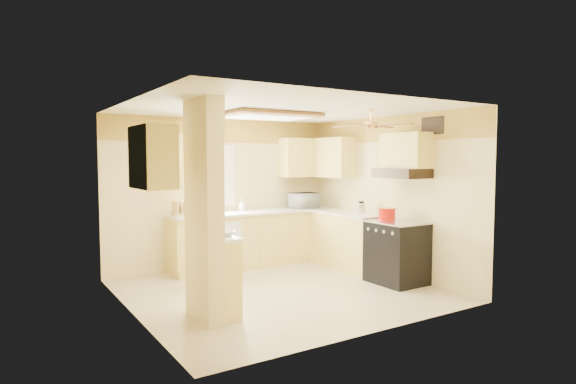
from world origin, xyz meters
TOP-DOWN VIEW (x-y plane):
  - floor at (0.00, 0.00)m, footprint 4.00×4.00m
  - ceiling at (0.00, 0.00)m, footprint 4.00×4.00m
  - wall_back at (0.00, 1.90)m, footprint 4.00×0.00m
  - wall_front at (0.00, -1.90)m, footprint 4.00×0.00m
  - wall_left at (-2.00, 0.00)m, footprint 0.00×3.80m
  - wall_right at (2.00, 0.00)m, footprint 0.00×3.80m
  - wallpaper_border at (0.00, 1.88)m, footprint 4.00×0.02m
  - partition_column at (-1.35, -0.55)m, footprint 0.20×0.70m
  - partition_ledge at (-1.13, -0.55)m, footprint 0.25×0.55m
  - ledge_top at (-1.13, -0.55)m, footprint 0.28×0.58m
  - lower_cabinets_back at (0.50, 1.60)m, footprint 3.00×0.60m
  - lower_cabinets_right at (1.70, 0.60)m, footprint 0.60×1.40m
  - countertop_back at (0.50, 1.59)m, footprint 3.04×0.64m
  - countertop_right at (1.69, 0.60)m, footprint 0.64×1.44m
  - dishwasher_panel at (-0.25, 1.29)m, footprint 0.58×0.02m
  - window at (-0.25, 1.89)m, footprint 0.92×0.02m
  - upper_cab_back_left at (-0.85, 1.72)m, footprint 0.60×0.35m
  - upper_cab_back_right at (1.55, 1.72)m, footprint 0.90×0.35m
  - upper_cab_right at (1.82, 1.25)m, footprint 0.35×1.00m
  - upper_cab_left_wall at (-1.82, -0.25)m, footprint 0.35×0.75m
  - upper_cab_over_stove at (1.82, -0.55)m, footprint 0.35×0.76m
  - stove at (1.67, -0.55)m, footprint 0.68×0.77m
  - range_hood at (1.74, -0.55)m, footprint 0.50×0.76m
  - poster_menu at (-1.24, -0.55)m, footprint 0.02×0.42m
  - poster_nashville at (-1.24, -0.55)m, footprint 0.02×0.42m
  - ceiling_light_panel at (0.10, 0.50)m, footprint 1.35×0.95m
  - ceiling_fan at (1.00, -0.70)m, footprint 1.15×1.15m
  - vent_grate at (1.98, -0.90)m, footprint 0.02×0.40m
  - microwave at (1.45, 1.57)m, footprint 0.51×0.36m
  - bowl at (-1.08, -0.54)m, footprint 0.28×0.28m
  - dutch_oven at (1.67, -0.33)m, footprint 0.27×0.27m
  - kettle at (1.75, 0.35)m, footprint 0.13×0.13m
  - dish_rack at (-0.77, 1.61)m, footprint 0.44×0.34m
  - utensil_crock at (0.30, 1.75)m, footprint 0.10×0.10m

SIDE VIEW (x-z plane):
  - floor at x=0.00m, z-range 0.00..0.00m
  - dishwasher_panel at x=-0.25m, z-range 0.03..0.83m
  - partition_ledge at x=-1.13m, z-range 0.00..0.90m
  - lower_cabinets_back at x=0.50m, z-range 0.00..0.90m
  - lower_cabinets_right at x=1.70m, z-range 0.00..0.90m
  - stove at x=1.67m, z-range 0.00..0.92m
  - ledge_top at x=-1.13m, z-range 0.90..0.94m
  - countertop_back at x=0.50m, z-range 0.90..0.94m
  - countertop_right at x=1.69m, z-range 0.90..0.94m
  - bowl at x=-1.08m, z-range 0.94..1.00m
  - dutch_oven at x=1.67m, z-range 0.92..1.09m
  - utensil_crock at x=0.30m, z-range 0.90..1.11m
  - dish_rack at x=-0.77m, z-range 0.91..1.14m
  - kettle at x=1.75m, z-range 0.93..1.13m
  - microwave at x=1.45m, z-range 0.94..1.21m
  - poster_nashville at x=-1.24m, z-range 0.92..1.48m
  - wall_back at x=0.00m, z-range -0.75..3.25m
  - wall_front at x=0.00m, z-range -0.75..3.25m
  - wall_left at x=-2.00m, z-range -0.65..3.15m
  - wall_right at x=2.00m, z-range -0.65..3.15m
  - partition_column at x=-1.35m, z-range 0.00..2.50m
  - window at x=-0.25m, z-range 1.04..2.06m
  - range_hood at x=1.74m, z-range 1.55..1.69m
  - upper_cab_back_left at x=-0.85m, z-range 1.50..2.20m
  - upper_cab_back_right at x=1.55m, z-range 1.50..2.20m
  - upper_cab_right at x=1.82m, z-range 1.50..2.20m
  - upper_cab_left_wall at x=-1.82m, z-range 1.50..2.20m
  - poster_menu at x=-1.24m, z-range 1.57..2.14m
  - upper_cab_over_stove at x=1.82m, z-range 1.69..2.21m
  - ceiling_fan at x=1.00m, z-range 2.16..2.42m
  - wallpaper_border at x=0.00m, z-range 2.10..2.50m
  - vent_grate at x=1.98m, z-range 2.17..2.42m
  - ceiling_light_panel at x=0.10m, z-range 2.42..2.49m
  - ceiling at x=0.00m, z-range 2.50..2.50m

